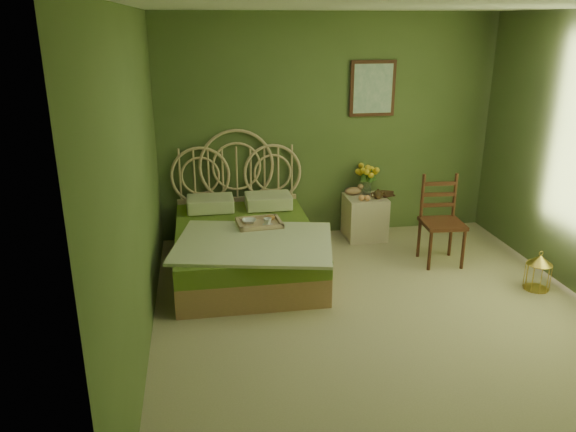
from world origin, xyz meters
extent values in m
plane|color=tan|center=(0.00, 0.00, 0.00)|extent=(4.50, 4.50, 0.00)
plane|color=silver|center=(0.00, 0.00, 2.60)|extent=(4.50, 4.50, 0.00)
plane|color=#566A37|center=(0.00, 2.25, 1.30)|extent=(4.00, 0.00, 4.00)
plane|color=#566A37|center=(-2.00, 0.00, 1.30)|extent=(0.00, 4.50, 4.50)
cube|color=#331A0E|center=(0.51, 2.23, 1.75)|extent=(0.54, 0.03, 0.64)
cube|color=silver|center=(0.51, 2.21, 1.75)|extent=(0.46, 0.01, 0.56)
cube|color=tan|center=(-1.10, 1.23, 0.14)|extent=(1.41, 1.88, 0.28)
cube|color=olive|center=(-1.10, 1.23, 0.38)|extent=(1.41, 1.88, 0.19)
cube|color=beige|center=(-1.05, 0.81, 0.48)|extent=(1.68, 1.41, 0.03)
cube|color=beige|center=(-1.43, 1.89, 0.55)|extent=(0.52, 0.38, 0.15)
cube|color=beige|center=(-0.77, 1.89, 0.55)|extent=(0.52, 0.38, 0.15)
cube|color=beige|center=(-0.95, 1.26, 0.49)|extent=(0.48, 0.39, 0.04)
ellipsoid|color=#B77A38|center=(-0.83, 1.35, 0.54)|extent=(0.12, 0.07, 0.05)
cube|color=beige|center=(0.41, 1.98, 0.26)|extent=(0.47, 0.47, 0.51)
cylinder|color=silver|center=(0.46, 2.09, 0.60)|extent=(0.10, 0.10, 0.18)
ellipsoid|color=tan|center=(0.28, 2.07, 0.56)|extent=(0.21, 0.11, 0.10)
sphere|color=#F7A160|center=(0.32, 1.84, 0.55)|extent=(0.07, 0.07, 0.07)
sphere|color=#F7A160|center=(0.38, 1.82, 0.55)|extent=(0.07, 0.07, 0.07)
cube|color=#331A0E|center=(1.00, 1.11, 0.45)|extent=(0.45, 0.45, 0.04)
cylinder|color=#331A0E|center=(0.82, 0.93, 0.23)|extent=(0.04, 0.04, 0.45)
cylinder|color=#331A0E|center=(1.18, 0.93, 0.23)|extent=(0.04, 0.04, 0.45)
cylinder|color=#331A0E|center=(0.82, 1.29, 0.23)|extent=(0.04, 0.04, 0.45)
cylinder|color=#331A0E|center=(1.18, 1.29, 0.23)|extent=(0.04, 0.04, 0.45)
cube|color=#331A0E|center=(1.00, 1.29, 0.70)|extent=(0.36, 0.06, 0.50)
cylinder|color=gold|center=(1.67, 0.35, 0.01)|extent=(0.24, 0.24, 0.01)
cylinder|color=gold|center=(1.67, 0.35, 0.13)|extent=(0.24, 0.24, 0.26)
cone|color=gold|center=(1.67, 0.35, 0.31)|extent=(0.24, 0.24, 0.09)
imported|color=#381E0F|center=(0.59, 2.00, 0.52)|extent=(0.18, 0.23, 0.02)
imported|color=#472819|center=(0.59, 2.00, 0.54)|extent=(0.24, 0.27, 0.02)
imported|color=white|center=(-1.05, 1.31, 0.53)|extent=(0.16, 0.16, 0.04)
imported|color=white|center=(-0.87, 1.20, 0.55)|extent=(0.09, 0.09, 0.08)
camera|label=1|loc=(-1.53, -4.16, 2.49)|focal=35.00mm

